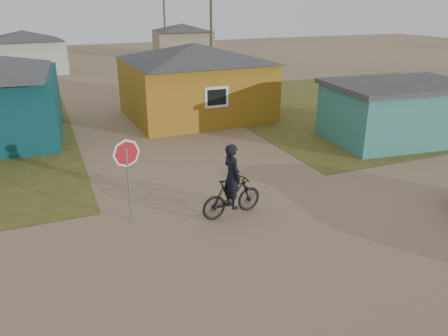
{
  "coord_description": "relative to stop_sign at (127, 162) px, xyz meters",
  "views": [
    {
      "loc": [
        -5.08,
        -8.15,
        5.95
      ],
      "look_at": [
        -0.44,
        3.0,
        1.3
      ],
      "focal_mm": 35.0,
      "sensor_mm": 36.0,
      "label": 1
    }
  ],
  "objects": [
    {
      "name": "utility_pole_near",
      "position": [
        9.72,
        18.76,
        2.33
      ],
      "size": [
        1.4,
        0.2,
        8.0
      ],
      "color": "brown",
      "rests_on": "ground"
    },
    {
      "name": "house_yellow",
      "position": [
        5.72,
        10.76,
        0.19
      ],
      "size": [
        7.72,
        6.76,
        3.9
      ],
      "color": "#956817",
      "rests_on": "ground"
    },
    {
      "name": "shed_turquoise",
      "position": [
        12.72,
        3.26,
        -0.5
      ],
      "size": [
        6.71,
        4.93,
        2.6
      ],
      "color": "#397E76",
      "rests_on": "ground"
    },
    {
      "name": "house_beige_east",
      "position": [
        13.22,
        36.76,
        0.05
      ],
      "size": [
        6.95,
        6.05,
        3.6
      ],
      "color": "gray",
      "rests_on": "ground"
    },
    {
      "name": "ground",
      "position": [
        3.22,
        -3.24,
        -1.81
      ],
      "size": [
        120.0,
        120.0,
        0.0
      ],
      "primitive_type": "plane",
      "color": "#947555"
    },
    {
      "name": "utility_pole_far",
      "position": [
        10.72,
        34.76,
        2.33
      ],
      "size": [
        1.4,
        0.2,
        8.0
      ],
      "color": "brown",
      "rests_on": "ground"
    },
    {
      "name": "house_pale_west",
      "position": [
        -2.78,
        30.76,
        0.05
      ],
      "size": [
        7.04,
        6.15,
        3.6
      ],
      "color": "#A7B097",
      "rests_on": "ground"
    },
    {
      "name": "cyclist",
      "position": [
        2.8,
        -0.79,
        -1.01
      ],
      "size": [
        2.01,
        0.82,
        2.21
      ],
      "color": "black",
      "rests_on": "ground"
    },
    {
      "name": "grass_ne",
      "position": [
        17.22,
        9.76,
        -1.8
      ],
      "size": [
        20.0,
        18.0,
        0.0
      ],
      "primitive_type": "cube",
      "color": "brown",
      "rests_on": "ground"
    },
    {
      "name": "stop_sign",
      "position": [
        0.0,
        0.0,
        0.0
      ],
      "size": [
        0.8,
        0.15,
        2.46
      ],
      "color": "gray",
      "rests_on": "ground"
    }
  ]
}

